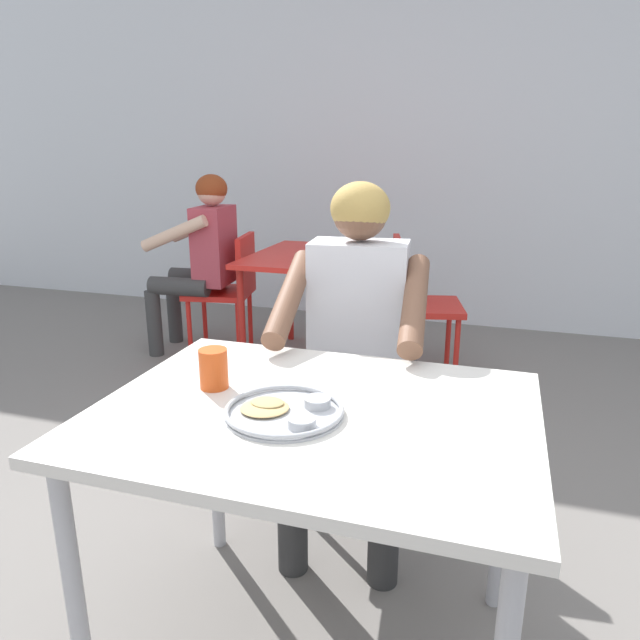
# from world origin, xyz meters

# --- Properties ---
(back_wall) EXTENTS (12.00, 0.12, 3.40)m
(back_wall) POSITION_xyz_m (0.00, 3.40, 1.70)
(back_wall) COLOR silver
(back_wall) RESTS_ON ground
(table_foreground) EXTENTS (1.06, 0.82, 0.75)m
(table_foreground) POSITION_xyz_m (0.01, -0.04, 0.67)
(table_foreground) COLOR silver
(table_foreground) RESTS_ON ground
(thali_tray) EXTENTS (0.29, 0.29, 0.03)m
(thali_tray) POSITION_xyz_m (-0.04, -0.09, 0.76)
(thali_tray) COLOR #B7BABF
(thali_tray) RESTS_ON table_foreground
(drinking_cup) EXTENTS (0.08, 0.08, 0.11)m
(drinking_cup) POSITION_xyz_m (-0.28, 0.01, 0.81)
(drinking_cup) COLOR #D84C19
(drinking_cup) RESTS_ON table_foreground
(chair_foreground) EXTENTS (0.47, 0.44, 0.83)m
(chair_foreground) POSITION_xyz_m (-0.06, 0.80, 0.50)
(chair_foreground) COLOR #3F3F44
(chair_foreground) RESTS_ON ground
(diner_foreground) EXTENTS (0.53, 0.58, 1.26)m
(diner_foreground) POSITION_xyz_m (-0.05, 0.59, 0.75)
(diner_foreground) COLOR #2C2C2C
(diner_foreground) RESTS_ON ground
(table_background_red) EXTENTS (0.77, 0.95, 0.72)m
(table_background_red) POSITION_xyz_m (-0.70, 2.16, 0.64)
(table_background_red) COLOR red
(table_background_red) RESTS_ON ground
(chair_red_left) EXTENTS (0.48, 0.47, 0.81)m
(chair_red_left) POSITION_xyz_m (-1.32, 2.22, 0.47)
(chair_red_left) COLOR red
(chair_red_left) RESTS_ON ground
(chair_red_right) EXTENTS (0.49, 0.51, 0.86)m
(chair_red_right) POSITION_xyz_m (-0.06, 2.12, 0.51)
(chair_red_right) COLOR red
(chair_red_right) RESTS_ON ground
(patron_background) EXTENTS (0.58, 0.52, 1.20)m
(patron_background) POSITION_xyz_m (-1.49, 2.15, 0.72)
(patron_background) COLOR #3A3A3A
(patron_background) RESTS_ON ground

